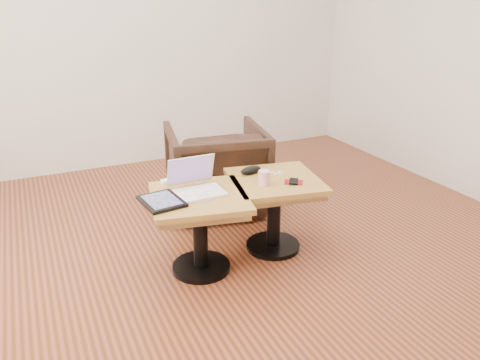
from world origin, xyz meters
name	(u,v)px	position (x,y,z in m)	size (l,w,h in m)	color
room_shell	(237,46)	(0.00, 0.00, 1.35)	(4.52, 4.52, 2.71)	#4F2814
side_table_left	(200,214)	(-0.22, 0.08, 0.38)	(0.65, 0.65, 0.50)	black
side_table_right	(274,196)	(0.32, 0.12, 0.38)	(0.65, 0.65, 0.50)	black
laptop	(196,185)	(-0.21, 0.13, 0.55)	(0.30, 0.27, 0.20)	white
tablet	(162,201)	(-0.44, 0.07, 0.51)	(0.24, 0.29, 0.02)	black
charging_adapter	(165,182)	(-0.34, 0.33, 0.52)	(0.04, 0.04, 0.03)	white
glasses_case	(251,170)	(0.22, 0.27, 0.53)	(0.16, 0.07, 0.05)	black
striped_cup	(264,178)	(0.21, 0.06, 0.55)	(0.07, 0.07, 0.09)	#F36478
earbuds_tangle	(278,173)	(0.38, 0.19, 0.51)	(0.08, 0.07, 0.02)	white
phone_on_sleeve	(294,182)	(0.39, 0.01, 0.51)	(0.14, 0.13, 0.01)	maroon
armchair	(216,168)	(0.22, 0.88, 0.34)	(0.72, 0.74, 0.68)	black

